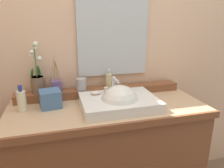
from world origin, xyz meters
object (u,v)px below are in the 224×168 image
at_px(tumbler_cup, 81,84).
at_px(lotion_bottle, 22,100).
at_px(soap_dispenser, 109,80).
at_px(tissue_box, 50,99).
at_px(reed_diffuser, 57,85).
at_px(soap_bar, 96,93).
at_px(sink_basin, 119,103).
at_px(potted_plant, 38,80).

bearing_deg(tumbler_cup, lotion_bottle, -160.58).
bearing_deg(soap_dispenser, lotion_bottle, -164.35).
distance_m(tumbler_cup, tissue_box, 0.25).
bearing_deg(reed_diffuser, soap_bar, -32.72).
xyz_separation_m(lotion_bottle, tissue_box, (0.17, 0.02, -0.01)).
xyz_separation_m(sink_basin, tissue_box, (-0.43, 0.12, 0.03)).
height_order(potted_plant, tumbler_cup, potted_plant).
bearing_deg(lotion_bottle, reed_diffuser, 37.62).
bearing_deg(sink_basin, lotion_bottle, 170.34).
relative_size(soap_bar, reed_diffuser, 0.27).
bearing_deg(tissue_box, sink_basin, -16.04).
height_order(sink_basin, potted_plant, potted_plant).
bearing_deg(sink_basin, tumbler_cup, 131.67).
distance_m(sink_basin, lotion_bottle, 0.61).
height_order(potted_plant, soap_dispenser, potted_plant).
distance_m(soap_bar, tumbler_cup, 0.16).
relative_size(soap_bar, tissue_box, 0.54).
height_order(soap_bar, reed_diffuser, reed_diffuser).
relative_size(soap_dispenser, tissue_box, 1.04).
height_order(tumbler_cup, reed_diffuser, reed_diffuser).
xyz_separation_m(soap_dispenser, tissue_box, (-0.43, -0.15, -0.06)).
height_order(sink_basin, tumbler_cup, sink_basin).
bearing_deg(potted_plant, tumbler_cup, -4.82).
height_order(soap_bar, lotion_bottle, lotion_bottle).
distance_m(tumbler_cup, reed_diffuser, 0.17).
bearing_deg(sink_basin, soap_dispenser, 90.16).
xyz_separation_m(soap_bar, reed_diffuser, (-0.25, 0.16, 0.03)).
distance_m(potted_plant, lotion_bottle, 0.20).
bearing_deg(lotion_bottle, sink_basin, -9.66).
distance_m(reed_diffuser, tissue_box, 0.16).
relative_size(reed_diffuser, lotion_bottle, 1.51).
distance_m(potted_plant, reed_diffuser, 0.14).
height_order(soap_bar, soap_dispenser, soap_dispenser).
height_order(sink_basin, reed_diffuser, reed_diffuser).
distance_m(sink_basin, tissue_box, 0.45).
xyz_separation_m(sink_basin, lotion_bottle, (-0.60, 0.10, 0.04)).
bearing_deg(potted_plant, soap_bar, -22.51).
relative_size(sink_basin, tissue_box, 3.77).
xyz_separation_m(sink_basin, soap_bar, (-0.13, 0.11, 0.05)).
relative_size(tumbler_cup, lotion_bottle, 0.51).
bearing_deg(tissue_box, reed_diffuser, 72.27).
bearing_deg(potted_plant, reed_diffuser, 2.44).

